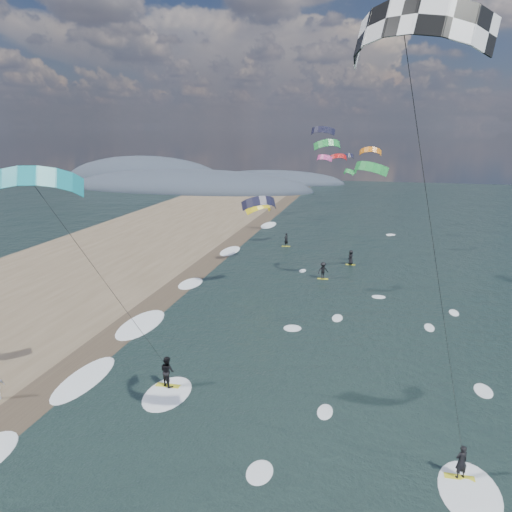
# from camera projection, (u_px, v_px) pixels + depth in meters

# --- Properties ---
(ground) EXTENTS (260.00, 260.00, 0.00)m
(ground) POSITION_uv_depth(u_px,v_px,m) (216.00, 467.00, 23.03)
(ground) COLOR black
(ground) RESTS_ON ground
(wet_sand_strip) EXTENTS (3.00, 240.00, 0.00)m
(wet_sand_strip) POSITION_uv_depth(u_px,v_px,m) (98.00, 350.00, 35.16)
(wet_sand_strip) COLOR #382D23
(wet_sand_strip) RESTS_ON ground
(coastal_hills) EXTENTS (80.00, 41.00, 15.00)m
(coastal_hills) POSITION_uv_depth(u_px,v_px,m) (182.00, 185.00, 134.72)
(coastal_hills) COLOR #3D4756
(coastal_hills) RESTS_ON ground
(kitesurfer_near_a) EXTENTS (7.75, 8.99, 18.89)m
(kitesurfer_near_a) POSITION_uv_depth(u_px,v_px,m) (422.00, 159.00, 14.83)
(kitesurfer_near_a) COLOR yellow
(kitesurfer_near_a) RESTS_ON ground
(kitesurfer_near_b) EXTENTS (7.35, 8.94, 14.14)m
(kitesurfer_near_b) POSITION_uv_depth(u_px,v_px,m) (78.00, 250.00, 24.30)
(kitesurfer_near_b) COLOR yellow
(kitesurfer_near_b) RESTS_ON ground
(far_kitesurfers) EXTENTS (9.88, 14.38, 1.80)m
(far_kitesurfers) POSITION_uv_depth(u_px,v_px,m) (323.00, 260.00, 55.50)
(far_kitesurfers) COLOR yellow
(far_kitesurfers) RESTS_ON ground
(bg_kite_field) EXTENTS (13.92, 67.91, 9.27)m
(bg_kite_field) POSITION_uv_depth(u_px,v_px,m) (330.00, 161.00, 67.90)
(bg_kite_field) COLOR #D83F8C
(bg_kite_field) RESTS_ON ground
(shoreline_surf) EXTENTS (2.40, 79.40, 0.11)m
(shoreline_surf) POSITION_uv_depth(u_px,v_px,m) (144.00, 326.00, 39.36)
(shoreline_surf) COLOR white
(shoreline_surf) RESTS_ON ground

